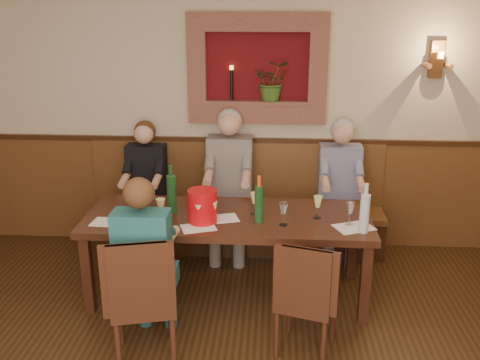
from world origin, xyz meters
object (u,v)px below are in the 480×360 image
object	(u,v)px
chair_near_left	(145,323)
person_bench_mid	(229,196)
person_chair_front	(148,278)
spittoon_bucket	(202,206)
dining_table	(228,223)
chair_near_right	(305,319)
wine_bottle_green_a	(259,203)
person_bench_left	(146,200)
wine_bottle_green_b	(172,193)
person_bench_right	(339,202)
water_bottle	(365,212)
bench	(236,219)

from	to	relation	value
chair_near_left	person_bench_mid	bearing A→B (deg)	62.04
person_chair_front	spittoon_bucket	bearing A→B (deg)	62.57
dining_table	person_bench_mid	world-z (taller)	person_bench_mid
chair_near_right	wine_bottle_green_a	size ratio (longest dim) A/B	2.28
person_bench_left	person_chair_front	world-z (taller)	person_chair_front
person_bench_left	wine_bottle_green_b	xyz separation A→B (m)	(0.42, -0.80, 0.37)
person_bench_left	spittoon_bucket	distance (m)	1.27
person_bench_mid	spittoon_bucket	size ratio (longest dim) A/B	5.43
dining_table	person_bench_right	world-z (taller)	person_bench_right
person_bench_left	spittoon_bucket	size ratio (longest dim) A/B	4.95
person_chair_front	wine_bottle_green_a	world-z (taller)	person_chair_front
person_bench_right	dining_table	bearing A→B (deg)	-140.98
water_bottle	spittoon_bucket	bearing A→B (deg)	174.33
person_bench_right	spittoon_bucket	distance (m)	1.61
chair_near_right	spittoon_bucket	distance (m)	1.21
person_bench_mid	wine_bottle_green_b	distance (m)	0.95
person_bench_mid	water_bottle	distance (m)	1.63
spittoon_bucket	wine_bottle_green_a	size ratio (longest dim) A/B	0.69
dining_table	chair_near_right	size ratio (longest dim) A/B	2.66
person_chair_front	spittoon_bucket	distance (m)	0.78
spittoon_bucket	wine_bottle_green_a	bearing A→B (deg)	3.32
dining_table	person_chair_front	distance (m)	0.94
dining_table	person_bench_left	distance (m)	1.24
chair_near_right	wine_bottle_green_a	distance (m)	0.99
person_bench_right	spittoon_bucket	world-z (taller)	person_bench_right
chair_near_right	person_bench_right	bearing A→B (deg)	92.62
person_bench_mid	person_bench_right	world-z (taller)	person_bench_mid
person_bench_left	wine_bottle_green_b	world-z (taller)	person_bench_left
person_chair_front	wine_bottle_green_a	bearing A→B (deg)	39.80
person_bench_mid	person_chair_front	size ratio (longest dim) A/B	1.09
chair_near_left	person_bench_mid	world-z (taller)	person_bench_mid
dining_table	chair_near_right	xyz separation A→B (m)	(0.63, -0.78, -0.41)
spittoon_bucket	water_bottle	world-z (taller)	water_bottle
spittoon_bucket	person_bench_right	bearing A→B (deg)	38.90
chair_near_right	wine_bottle_green_a	bearing A→B (deg)	136.02
wine_bottle_green_a	person_bench_mid	bearing A→B (deg)	108.67
spittoon_bucket	wine_bottle_green_b	world-z (taller)	wine_bottle_green_b
spittoon_bucket	water_bottle	size ratio (longest dim) A/B	0.68
person_bench_right	person_chair_front	distance (m)	2.24
bench	person_chair_front	distance (m)	1.81
dining_table	person_bench_left	size ratio (longest dim) A/B	1.77
person_bench_right	water_bottle	distance (m)	1.17
dining_table	wine_bottle_green_a	world-z (taller)	wine_bottle_green_a
dining_table	chair_near_right	distance (m)	1.08
wine_bottle_green_b	water_bottle	size ratio (longest dim) A/B	1.05
person_bench_right	water_bottle	world-z (taller)	person_bench_right
bench	person_bench_left	bearing A→B (deg)	-173.48
chair_near_right	spittoon_bucket	xyz separation A→B (m)	(-0.83, 0.62, 0.62)
chair_near_left	wine_bottle_green_b	world-z (taller)	wine_bottle_green_b
person_bench_right	water_bottle	bearing A→B (deg)	-87.20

